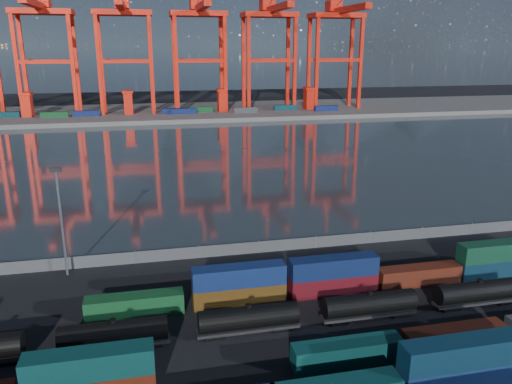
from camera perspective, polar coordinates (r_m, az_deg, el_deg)
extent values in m
plane|color=black|center=(60.04, 6.43, -17.27)|extent=(700.00, 700.00, 0.00)
plane|color=#273339|center=(156.62, -5.90, 4.02)|extent=(700.00, 700.00, 0.00)
cube|color=#514F4C|center=(259.70, -8.65, 9.02)|extent=(700.00, 70.00, 2.00)
cone|color=#1E2630|center=(1913.55, 19.08, 18.97)|extent=(840.00, 840.00, 300.00)
cube|color=navy|center=(57.01, 22.14, -18.88)|extent=(12.60, 2.56, 2.73)
cube|color=#0C2B41|center=(55.54, 22.45, -16.56)|extent=(12.60, 2.56, 2.73)
cube|color=#0B3D3D|center=(52.86, -18.53, -18.09)|extent=(12.22, 2.49, 2.65)
cube|color=#0D4442|center=(57.41, 10.39, -17.61)|extent=(12.22, 2.49, 2.65)
cube|color=#4E1B0F|center=(63.03, 21.73, -15.26)|extent=(12.22, 2.49, 2.65)
cube|color=#155126|center=(67.19, -13.68, -12.41)|extent=(12.39, 2.52, 2.69)
cube|color=#573711|center=(67.97, -1.92, -11.56)|extent=(12.39, 2.52, 2.69)
cube|color=navy|center=(66.75, -1.95, -9.53)|extent=(12.39, 2.52, 2.69)
cube|color=#600E16|center=(71.26, 8.79, -10.37)|extent=(12.39, 2.52, 2.69)
cube|color=#102050|center=(70.11, 8.88, -8.41)|extent=(12.39, 2.52, 2.69)
cube|color=#5A1F12|center=(76.66, 18.09, -9.04)|extent=(12.39, 2.52, 2.69)
cube|color=#0C2B3E|center=(83.56, 25.74, -7.75)|extent=(12.39, 2.52, 2.69)
cube|color=#11422A|center=(82.58, 25.96, -6.05)|extent=(12.39, 2.52, 2.69)
cube|color=black|center=(63.42, -26.55, -16.79)|extent=(2.30, 1.66, 0.55)
cylinder|color=black|center=(60.50, -15.95, -15.20)|extent=(11.97, 2.67, 2.67)
cylinder|color=black|center=(59.76, -16.06, -14.00)|extent=(0.74, 0.74, 0.46)
cube|color=black|center=(61.26, -15.84, -16.38)|extent=(12.43, 1.84, 0.37)
cube|color=black|center=(61.94, -19.80, -16.78)|extent=(2.30, 1.66, 0.55)
cube|color=black|center=(61.26, -11.78, -16.49)|extent=(2.30, 1.66, 0.55)
cylinder|color=black|center=(61.18, -0.87, -14.13)|extent=(11.97, 2.67, 2.67)
cylinder|color=black|center=(60.44, -0.88, -12.93)|extent=(0.74, 0.74, 0.46)
cube|color=black|center=(61.94, -0.86, -15.30)|extent=(12.43, 1.84, 0.37)
cube|color=black|center=(61.57, -4.79, -15.98)|extent=(2.30, 1.66, 0.55)
cube|color=black|center=(62.96, 2.97, -15.15)|extent=(2.30, 1.66, 0.55)
cylinder|color=black|center=(65.62, 12.83, -12.32)|extent=(11.97, 2.67, 2.67)
cylinder|color=black|center=(64.94, 12.92, -11.18)|extent=(0.74, 0.74, 0.46)
cube|color=black|center=(66.33, 12.75, -13.44)|extent=(12.43, 1.84, 0.37)
cube|color=black|center=(65.01, 9.31, -14.27)|extent=(2.30, 1.66, 0.55)
cube|color=black|center=(68.23, 15.98, -13.15)|extent=(2.30, 1.66, 0.55)
cylinder|color=black|center=(73.14, 24.10, -10.29)|extent=(11.97, 2.67, 2.67)
cylinder|color=black|center=(72.53, 24.23, -9.25)|extent=(0.74, 0.74, 0.46)
cube|color=black|center=(73.78, 23.96, -11.32)|extent=(12.43, 1.84, 0.37)
cube|color=black|center=(71.70, 21.19, -12.15)|extent=(2.30, 1.66, 0.55)
cube|color=black|center=(76.34, 26.49, -11.02)|extent=(2.30, 1.66, 0.55)
cube|color=#595B5E|center=(83.45, 0.30, -6.32)|extent=(160.00, 0.06, 2.00)
cylinder|color=slate|center=(82.72, -20.62, -7.57)|extent=(0.12, 0.12, 2.20)
cylinder|color=slate|center=(81.74, -13.63, -7.23)|extent=(0.12, 0.12, 2.20)
cylinder|color=slate|center=(81.97, -6.59, -6.79)|extent=(0.12, 0.12, 2.20)
cylinder|color=slate|center=(83.41, 0.30, -6.26)|extent=(0.12, 0.12, 2.20)
cylinder|color=slate|center=(86.00, 6.84, -5.66)|extent=(0.12, 0.12, 2.20)
cylinder|color=slate|center=(89.64, 12.92, -5.05)|extent=(0.12, 0.12, 2.20)
cylinder|color=slate|center=(94.20, 18.46, -4.44)|extent=(0.12, 0.12, 2.20)
cylinder|color=slate|center=(99.56, 23.43, -3.85)|extent=(0.12, 0.12, 2.20)
cylinder|color=slate|center=(78.44, -21.31, -3.52)|extent=(0.36, 0.36, 16.00)
cube|color=black|center=(76.19, -21.94, 2.37)|extent=(1.60, 0.40, 0.60)
cube|color=red|center=(251.95, -25.60, 12.70)|extent=(1.71, 1.71, 48.02)
cube|color=red|center=(264.46, -24.99, 12.87)|extent=(1.71, 1.71, 48.02)
cube|color=red|center=(247.90, -20.18, 13.24)|extent=(1.71, 1.71, 48.02)
cube|color=red|center=(260.60, -19.83, 13.38)|extent=(1.71, 1.71, 48.02)
cube|color=red|center=(249.58, -22.98, 13.53)|extent=(23.48, 1.49, 1.49)
cube|color=red|center=(262.20, -22.49, 13.65)|extent=(23.48, 1.49, 1.49)
cube|color=red|center=(256.24, -23.28, 18.40)|extent=(26.68, 14.94, 2.35)
cube|color=red|center=(243.79, -23.89, 19.01)|extent=(3.20, 51.23, 2.67)
cube|color=red|center=(260.76, -23.23, 19.41)|extent=(6.40, 8.54, 5.34)
cube|color=red|center=(246.71, -17.46, 13.47)|extent=(1.71, 1.71, 48.02)
cube|color=red|center=(259.47, -17.24, 13.60)|extent=(1.71, 1.71, 48.02)
cube|color=red|center=(245.94, -11.86, 13.85)|extent=(1.71, 1.71, 48.02)
cube|color=red|center=(258.74, -11.91, 13.96)|extent=(1.71, 1.71, 48.02)
cube|color=red|center=(245.97, -14.71, 14.24)|extent=(23.48, 1.49, 1.49)
cube|color=red|center=(258.76, -14.62, 14.32)|extent=(23.48, 1.49, 1.49)
cube|color=red|center=(252.72, -15.03, 19.17)|extent=(26.68, 14.94, 2.35)
cube|color=red|center=(240.08, -15.19, 19.85)|extent=(3.20, 51.23, 2.67)
cube|color=red|center=(257.30, -15.08, 20.18)|extent=(6.40, 8.54, 5.34)
cube|color=red|center=(246.38, -9.10, 14.00)|extent=(1.71, 1.71, 48.02)
cube|color=red|center=(259.16, -9.28, 14.09)|extent=(1.71, 1.71, 48.02)
cube|color=red|center=(248.93, -3.53, 14.18)|extent=(1.71, 1.71, 48.02)
cube|color=red|center=(261.58, -3.99, 14.28)|extent=(1.71, 1.71, 48.02)
cube|color=red|center=(247.31, -6.32, 14.66)|extent=(23.48, 1.49, 1.49)
cube|color=red|center=(260.03, -6.64, 14.73)|extent=(23.48, 1.49, 1.49)
cube|color=red|center=(254.02, -6.65, 19.57)|extent=(26.68, 14.94, 2.35)
cube|color=red|center=(241.45, -6.33, 20.26)|extent=(3.20, 51.23, 2.67)
cube|color=red|center=(258.58, -6.79, 20.57)|extent=(6.40, 8.54, 5.34)
cube|color=red|center=(250.98, -0.85, 14.23)|extent=(1.71, 1.71, 48.02)
cube|color=red|center=(263.53, -1.43, 14.32)|extent=(1.71, 1.71, 48.02)
cube|color=red|center=(256.71, 4.45, 14.23)|extent=(1.71, 1.71, 48.02)
cube|color=red|center=(268.99, 3.64, 14.34)|extent=(1.71, 1.71, 48.02)
cube|color=red|center=(253.51, 1.83, 14.79)|extent=(23.48, 1.49, 1.49)
cube|color=red|center=(265.95, 1.14, 14.86)|extent=(23.48, 1.49, 1.49)
cube|color=red|center=(260.07, 1.51, 19.59)|extent=(26.68, 14.94, 2.35)
cube|color=red|center=(247.81, 2.27, 20.24)|extent=(3.20, 51.23, 2.67)
cube|color=red|center=(264.52, 1.29, 20.58)|extent=(6.40, 8.54, 5.34)
cube|color=red|center=(260.25, 6.96, 14.19)|extent=(1.71, 1.71, 48.02)
cube|color=red|center=(272.37, 6.05, 14.31)|extent=(1.71, 1.71, 48.02)
cube|color=red|center=(268.85, 11.84, 14.04)|extent=(1.71, 1.71, 48.02)
cube|color=red|center=(280.60, 10.75, 14.18)|extent=(1.71, 1.71, 48.02)
cube|color=red|center=(264.25, 9.46, 14.64)|extent=(23.48, 1.49, 1.49)
cube|color=red|center=(276.20, 8.46, 14.75)|extent=(23.48, 1.49, 1.49)
cube|color=red|center=(270.54, 9.16, 19.27)|extent=(26.68, 14.94, 2.35)
cube|color=red|center=(258.78, 10.27, 19.84)|extent=(3.20, 51.23, 2.67)
cube|color=red|center=(274.83, 8.87, 20.24)|extent=(6.40, 8.54, 5.34)
cube|color=navy|center=(244.29, -8.26, 9.13)|extent=(12.00, 2.44, 2.60)
cube|color=navy|center=(255.65, 8.03, 9.46)|extent=(12.00, 2.44, 2.60)
cube|color=navy|center=(245.41, -9.29, 9.12)|extent=(12.00, 2.44, 2.60)
cube|color=#0C3842|center=(255.17, -26.69, 7.89)|extent=(12.00, 2.44, 2.60)
cube|color=#3F4244|center=(246.28, -1.22, 9.35)|extent=(12.00, 2.44, 2.60)
cube|color=#144C23|center=(246.58, -22.04, 8.19)|extent=(12.00, 2.44, 2.60)
cube|color=navy|center=(246.01, -18.84, 8.49)|extent=(12.00, 2.44, 2.60)
cube|color=#144C23|center=(249.81, -6.33, 9.36)|extent=(12.00, 2.44, 2.60)
cube|color=#0C3842|center=(257.29, 3.40, 9.63)|extent=(12.00, 2.44, 2.60)
cube|color=red|center=(254.13, -24.67, 8.95)|extent=(4.00, 6.00, 10.00)
cube|color=red|center=(253.62, -24.82, 10.18)|extent=(5.00, 7.00, 1.20)
cube|color=red|center=(248.65, -14.37, 9.78)|extent=(4.00, 6.00, 10.00)
cube|color=red|center=(248.14, -14.46, 11.04)|extent=(5.00, 7.00, 1.20)
cube|color=red|center=(251.25, -3.92, 10.31)|extent=(4.00, 6.00, 10.00)
cube|color=red|center=(250.74, -3.94, 11.56)|extent=(5.00, 7.00, 1.20)
cube|color=red|center=(261.68, 6.04, 10.49)|extent=(4.00, 6.00, 10.00)
cube|color=red|center=(261.18, 6.08, 11.69)|extent=(5.00, 7.00, 1.20)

